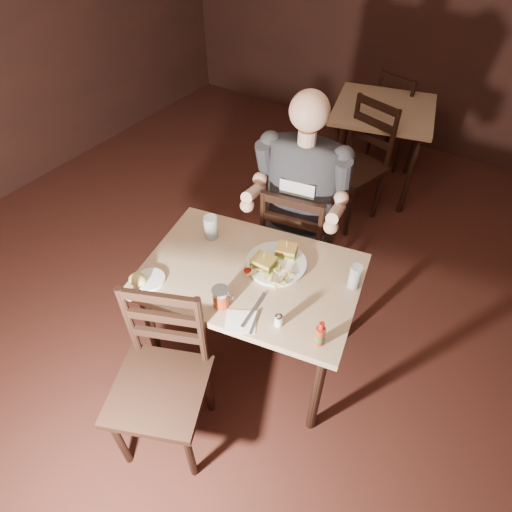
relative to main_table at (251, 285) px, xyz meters
The scene contains 23 objects.
room_shell 0.81m from the main_table, 64.42° to the right, with size 7.00×7.00×7.00m.
main_table is the anchor object (origin of this frame).
bg_table 2.17m from the main_table, 93.54° to the left, with size 0.98×0.98×0.77m.
chair_far 0.69m from the main_table, 96.09° to the left, with size 0.43×0.47×0.94m, color black, non-canonical shape.
chair_near 0.69m from the main_table, 97.81° to the right, with size 0.44×0.48×0.95m, color black, non-canonical shape.
bg_chair_far 2.73m from the main_table, 92.83° to the left, with size 0.41×0.45×0.90m, color black, non-canonical shape.
bg_chair_near 1.64m from the main_table, 94.74° to the left, with size 0.45×0.49×0.97m, color black, non-canonical shape.
diner 0.68m from the main_table, 95.65° to the left, with size 0.57×0.45×0.99m, color #353339, non-canonical shape.
dinner_plate 0.17m from the main_table, 55.93° to the left, with size 0.31×0.31×0.02m, color white.
sandwich_left 0.17m from the main_table, 54.53° to the left, with size 0.11×0.09×0.10m, color gold, non-canonical shape.
sandwich_right 0.27m from the main_table, 64.57° to the left, with size 0.10×0.09×0.09m, color gold, non-canonical shape.
fries_pile 0.16m from the main_table, 17.53° to the left, with size 0.25×0.18×0.04m, color #DBCB67, non-canonical shape.
ketchup_dollop 0.11m from the main_table, 133.64° to the right, with size 0.04×0.04×0.01m, color maroon.
glass_left 0.39m from the main_table, 162.14° to the left, with size 0.08×0.08×0.14m, color silver.
glass_right 0.54m from the main_table, 23.73° to the left, with size 0.06×0.06×0.14m, color silver.
hot_sauce 0.55m from the main_table, 20.57° to the right, with size 0.04×0.04×0.14m, color maroon, non-canonical shape.
salt_shaker 0.37m from the main_table, 34.50° to the right, with size 0.04×0.04×0.07m, color white, non-canonical shape.
syrup_dispenser 0.29m from the main_table, 89.80° to the right, with size 0.08×0.08×0.11m, color maroon, non-canonical shape.
napkin 0.32m from the main_table, 64.09° to the right, with size 0.14×0.13×0.00m, color white.
knife 0.26m from the main_table, 52.50° to the right, with size 0.01×0.23×0.01m, color silver.
fork 0.33m from the main_table, 52.44° to the right, with size 0.01×0.15×0.00m, color silver.
side_plate 0.52m from the main_table, 140.00° to the right, with size 0.15×0.15×0.01m, color white.
bread_roll 0.58m from the main_table, 137.95° to the right, with size 0.10×0.08×0.06m, color #DFC06F.
Camera 1 is at (0.70, -0.90, 2.36)m, focal length 30.00 mm.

